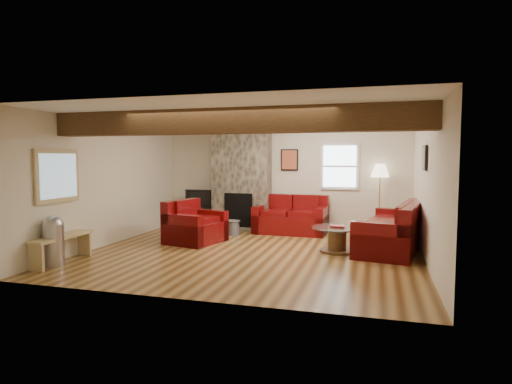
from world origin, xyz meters
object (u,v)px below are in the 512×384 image
armchair_red (195,222)px  coffee_table (337,239)px  floor_lamp (380,174)px  loveseat (291,214)px  television (201,198)px  sofa_three (391,226)px  tv_cabinet (201,216)px

armchair_red → coffee_table: armchair_red is taller
coffee_table → floor_lamp: (0.75, 2.07, 1.14)m
loveseat → television: bearing=174.4°
coffee_table → floor_lamp: 2.48m
sofa_three → loveseat: size_ratio=1.44×
sofa_three → tv_cabinet: (-4.59, 1.57, -0.20)m
sofa_three → floor_lamp: bearing=-161.4°
coffee_table → floor_lamp: bearing=70.0°
tv_cabinet → loveseat: bearing=-7.1°
armchair_red → sofa_three: bearing=-70.8°
loveseat → coffee_table: size_ratio=1.72×
floor_lamp → coffee_table: bearing=-110.0°
sofa_three → television: size_ratio=3.13×
tv_cabinet → television: television is taller
coffee_table → television: size_ratio=1.27×
tv_cabinet → floor_lamp: 4.51m
armchair_red → television: television is taller
sofa_three → tv_cabinet: size_ratio=2.30×
loveseat → armchair_red: (-1.68, -1.64, -0.00)m
loveseat → armchair_red: bearing=-134.1°
armchair_red → loveseat: bearing=-32.0°
floor_lamp → television: bearing=-179.7°
sofa_three → armchair_red: size_ratio=2.20×
television → loveseat: bearing=-7.1°
loveseat → floor_lamp: size_ratio=1.02×
sofa_three → coffee_table: sofa_three is taller
loveseat → armchair_red: loveseat is taller
coffee_table → floor_lamp: floor_lamp is taller
tv_cabinet → armchair_red: bearing=-69.8°
television → floor_lamp: (4.37, 0.02, 0.64)m
loveseat → armchair_red: size_ratio=1.53×
armchair_red → floor_lamp: 4.25m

